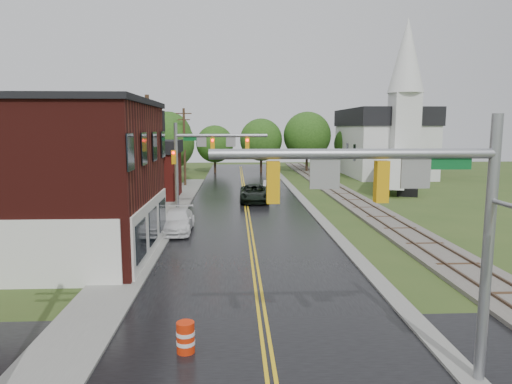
{
  "coord_description": "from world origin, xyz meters",
  "views": [
    {
      "loc": [
        -0.96,
        -9.22,
        6.86
      ],
      "look_at": [
        0.13,
        14.31,
        3.5
      ],
      "focal_mm": 32.0,
      "sensor_mm": 36.0,
      "label": 1
    }
  ],
  "objects": [
    {
      "name": "yellow_house",
      "position": [
        -11.0,
        26.0,
        3.2
      ],
      "size": [
        8.0,
        7.0,
        6.4
      ],
      "primitive_type": "cube",
      "color": "tan",
      "rests_on": "ground"
    },
    {
      "name": "utility_pole_b",
      "position": [
        -6.8,
        22.0,
        4.72
      ],
      "size": [
        1.8,
        0.28,
        9.0
      ],
      "color": "#382616",
      "rests_on": "ground"
    },
    {
      "name": "semi_trailer",
      "position": [
        16.26,
        39.61,
        2.28
      ],
      "size": [
        6.78,
        12.26,
        3.83
      ],
      "color": "black",
      "rests_on": "ground"
    },
    {
      "name": "pickup_white",
      "position": [
        -4.8,
        20.4,
        0.72
      ],
      "size": [
        2.04,
        5.0,
        1.45
      ],
      "primitive_type": "imported",
      "rotation": [
        0.0,
        0.0,
        -0.0
      ],
      "color": "white",
      "rests_on": "ground"
    },
    {
      "name": "main_road",
      "position": [
        0.0,
        30.0,
        0.0
      ],
      "size": [
        10.0,
        90.0,
        0.02
      ],
      "primitive_type": "cube",
      "color": "black",
      "rests_on": "ground"
    },
    {
      "name": "tree_left_e",
      "position": [
        -8.85,
        45.9,
        4.81
      ],
      "size": [
        6.4,
        6.4,
        8.16
      ],
      "color": "black",
      "rests_on": "ground"
    },
    {
      "name": "railroad",
      "position": [
        10.0,
        35.0,
        0.11
      ],
      "size": [
        3.2,
        80.0,
        0.3
      ],
      "color": "#59544C",
      "rests_on": "ground"
    },
    {
      "name": "darkred_building",
      "position": [
        -10.0,
        35.0,
        2.2
      ],
      "size": [
        7.0,
        6.0,
        4.4
      ],
      "primitive_type": "cube",
      "color": "#3F0F0C",
      "rests_on": "ground"
    },
    {
      "name": "suv_dark",
      "position": [
        0.8,
        32.32,
        0.79
      ],
      "size": [
        2.73,
        5.72,
        1.58
      ],
      "primitive_type": "imported",
      "rotation": [
        0.0,
        0.0,
        -0.02
      ],
      "color": "black",
      "rests_on": "ground"
    },
    {
      "name": "church",
      "position": [
        20.0,
        53.74,
        5.83
      ],
      "size": [
        10.4,
        18.4,
        20.0
      ],
      "color": "silver",
      "rests_on": "ground"
    },
    {
      "name": "tree_left_c",
      "position": [
        -13.85,
        39.9,
        4.51
      ],
      "size": [
        6.0,
        6.0,
        7.65
      ],
      "color": "black",
      "rests_on": "ground"
    },
    {
      "name": "brick_building",
      "position": [
        -12.48,
        15.0,
        4.15
      ],
      "size": [
        14.3,
        10.3,
        8.3
      ],
      "color": "#45130E",
      "rests_on": "ground"
    },
    {
      "name": "traffic_signal_far",
      "position": [
        -3.47,
        27.0,
        4.97
      ],
      "size": [
        7.34,
        0.43,
        7.2
      ],
      "color": "gray",
      "rests_on": "ground"
    },
    {
      "name": "traffic_signal_near",
      "position": [
        3.47,
        2.0,
        4.97
      ],
      "size": [
        7.34,
        0.3,
        7.2
      ],
      "color": "gray",
      "rests_on": "ground"
    },
    {
      "name": "construction_barrel",
      "position": [
        -2.5,
        4.0,
        0.49
      ],
      "size": [
        0.63,
        0.63,
        0.98
      ],
      "primitive_type": "cylinder",
      "rotation": [
        0.0,
        0.0,
        -0.16
      ],
      "color": "red",
      "rests_on": "ground"
    },
    {
      "name": "utility_pole_c",
      "position": [
        -6.8,
        44.0,
        4.72
      ],
      "size": [
        1.8,
        0.28,
        9.0
      ],
      "color": "#382616",
      "rests_on": "ground"
    },
    {
      "name": "curb_right",
      "position": [
        5.4,
        35.0,
        0.0
      ],
      "size": [
        0.8,
        70.0,
        0.12
      ],
      "primitive_type": "cube",
      "color": "gray",
      "rests_on": "ground"
    },
    {
      "name": "sidewalk_left",
      "position": [
        -6.2,
        25.0,
        0.0
      ],
      "size": [
        2.4,
        50.0,
        0.12
      ],
      "primitive_type": "cube",
      "color": "gray",
      "rests_on": "ground"
    },
    {
      "name": "tree_left_b",
      "position": [
        -17.85,
        31.9,
        5.72
      ],
      "size": [
        7.6,
        7.6,
        9.69
      ],
      "color": "black",
      "rests_on": "ground"
    },
    {
      "name": "sedan_silver",
      "position": [
        2.68,
        37.23,
        0.69
      ],
      "size": [
        2.0,
        4.36,
        1.38
      ],
      "primitive_type": "imported",
      "rotation": [
        0.0,
        0.0,
        -0.13
      ],
      "color": "silver",
      "rests_on": "ground"
    }
  ]
}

